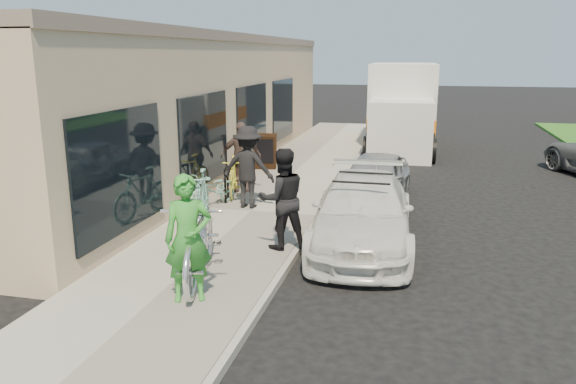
{
  "coord_description": "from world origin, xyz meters",
  "views": [
    {
      "loc": [
        1.69,
        -8.81,
        3.64
      ],
      "look_at": [
        -0.75,
        1.39,
        1.05
      ],
      "focal_mm": 35.0,
      "sensor_mm": 36.0,
      "label": 1
    }
  ],
  "objects_px": {
    "cruiser_bike_c": "(233,177)",
    "bystander_b": "(241,157)",
    "moving_truck": "(402,111)",
    "cruiser_bike_b": "(213,190)",
    "sedan_white": "(363,212)",
    "cruiser_bike_a": "(201,197)",
    "bike_rack": "(226,180)",
    "man_standing": "(282,199)",
    "sandwich_board": "(266,152)",
    "tandem_bike": "(200,238)",
    "bystander_a": "(248,167)",
    "sedan_silver": "(375,179)",
    "woman_rider": "(188,238)"
  },
  "relations": [
    {
      "from": "bystander_b",
      "to": "cruiser_bike_b",
      "type": "bearing_deg",
      "value": -108.71
    },
    {
      "from": "tandem_bike",
      "to": "woman_rider",
      "type": "distance_m",
      "value": 0.83
    },
    {
      "from": "tandem_bike",
      "to": "bystander_a",
      "type": "relative_size",
      "value": 1.34
    },
    {
      "from": "bike_rack",
      "to": "cruiser_bike_b",
      "type": "relative_size",
      "value": 0.53
    },
    {
      "from": "cruiser_bike_c",
      "to": "cruiser_bike_b",
      "type": "bearing_deg",
      "value": -110.79
    },
    {
      "from": "sedan_silver",
      "to": "bystander_b",
      "type": "bearing_deg",
      "value": -173.66
    },
    {
      "from": "sandwich_board",
      "to": "man_standing",
      "type": "xyz_separation_m",
      "value": [
        2.26,
        -6.93,
        0.38
      ]
    },
    {
      "from": "tandem_bike",
      "to": "bystander_b",
      "type": "xyz_separation_m",
      "value": [
        -1.22,
        5.78,
        0.23
      ]
    },
    {
      "from": "man_standing",
      "to": "tandem_bike",
      "type": "bearing_deg",
      "value": 32.39
    },
    {
      "from": "sedan_white",
      "to": "cruiser_bike_a",
      "type": "height_order",
      "value": "sedan_white"
    },
    {
      "from": "sedan_silver",
      "to": "moving_truck",
      "type": "relative_size",
      "value": 0.55
    },
    {
      "from": "bike_rack",
      "to": "man_standing",
      "type": "height_order",
      "value": "man_standing"
    },
    {
      "from": "man_standing",
      "to": "cruiser_bike_b",
      "type": "bearing_deg",
      "value": -76.6
    },
    {
      "from": "bike_rack",
      "to": "bystander_b",
      "type": "relative_size",
      "value": 0.45
    },
    {
      "from": "bike_rack",
      "to": "sandwich_board",
      "type": "relative_size",
      "value": 0.77
    },
    {
      "from": "cruiser_bike_b",
      "to": "bystander_b",
      "type": "bearing_deg",
      "value": 104.46
    },
    {
      "from": "sedan_white",
      "to": "man_standing",
      "type": "height_order",
      "value": "man_standing"
    },
    {
      "from": "cruiser_bike_b",
      "to": "bystander_b",
      "type": "distance_m",
      "value": 1.74
    },
    {
      "from": "cruiser_bike_c",
      "to": "bystander_a",
      "type": "relative_size",
      "value": 0.86
    },
    {
      "from": "sandwich_board",
      "to": "moving_truck",
      "type": "bearing_deg",
      "value": 47.83
    },
    {
      "from": "cruiser_bike_c",
      "to": "woman_rider",
      "type": "bearing_deg",
      "value": -92.09
    },
    {
      "from": "tandem_bike",
      "to": "cruiser_bike_a",
      "type": "bearing_deg",
      "value": 98.2
    },
    {
      "from": "sedan_white",
      "to": "tandem_bike",
      "type": "relative_size",
      "value": 1.85
    },
    {
      "from": "sandwich_board",
      "to": "bystander_b",
      "type": "relative_size",
      "value": 0.59
    },
    {
      "from": "moving_truck",
      "to": "cruiser_bike_a",
      "type": "xyz_separation_m",
      "value": [
        -3.66,
        -11.85,
        -0.75
      ]
    },
    {
      "from": "woman_rider",
      "to": "man_standing",
      "type": "height_order",
      "value": "same"
    },
    {
      "from": "woman_rider",
      "to": "cruiser_bike_c",
      "type": "bearing_deg",
      "value": 78.27
    },
    {
      "from": "cruiser_bike_b",
      "to": "sedan_white",
      "type": "bearing_deg",
      "value": -3.18
    },
    {
      "from": "moving_truck",
      "to": "cruiser_bike_b",
      "type": "xyz_separation_m",
      "value": [
        -3.86,
        -10.63,
        -0.89
      ]
    },
    {
      "from": "sedan_silver",
      "to": "cruiser_bike_a",
      "type": "bearing_deg",
      "value": -133.67
    },
    {
      "from": "cruiser_bike_a",
      "to": "moving_truck",
      "type": "bearing_deg",
      "value": 59.84
    },
    {
      "from": "sedan_silver",
      "to": "woman_rider",
      "type": "bearing_deg",
      "value": -102.06
    },
    {
      "from": "sandwich_board",
      "to": "cruiser_bike_a",
      "type": "bearing_deg",
      "value": -97.87
    },
    {
      "from": "cruiser_bike_c",
      "to": "bystander_b",
      "type": "xyz_separation_m",
      "value": [
        0.03,
        0.55,
        0.41
      ]
    },
    {
      "from": "sandwich_board",
      "to": "sedan_silver",
      "type": "xyz_separation_m",
      "value": [
        3.6,
        -2.81,
        -0.07
      ]
    },
    {
      "from": "moving_truck",
      "to": "man_standing",
      "type": "relative_size",
      "value": 3.61
    },
    {
      "from": "bike_rack",
      "to": "sedan_white",
      "type": "xyz_separation_m",
      "value": [
        3.54,
        -2.14,
        0.02
      ]
    },
    {
      "from": "sedan_silver",
      "to": "woman_rider",
      "type": "height_order",
      "value": "woman_rider"
    },
    {
      "from": "cruiser_bike_b",
      "to": "moving_truck",
      "type": "bearing_deg",
      "value": 89.46
    },
    {
      "from": "sedan_silver",
      "to": "cruiser_bike_a",
      "type": "relative_size",
      "value": 2.02
    },
    {
      "from": "sedan_white",
      "to": "woman_rider",
      "type": "xyz_separation_m",
      "value": [
        -2.14,
        -3.39,
        0.41
      ]
    },
    {
      "from": "sedan_silver",
      "to": "cruiser_bike_a",
      "type": "distance_m",
      "value": 4.49
    },
    {
      "from": "sandwich_board",
      "to": "tandem_bike",
      "type": "height_order",
      "value": "tandem_bike"
    },
    {
      "from": "tandem_bike",
      "to": "man_standing",
      "type": "height_order",
      "value": "man_standing"
    },
    {
      "from": "bystander_a",
      "to": "tandem_bike",
      "type": "bearing_deg",
      "value": 98.05
    },
    {
      "from": "bystander_a",
      "to": "bike_rack",
      "type": "bearing_deg",
      "value": -32.87
    },
    {
      "from": "bike_rack",
      "to": "sandwich_board",
      "type": "height_order",
      "value": "sandwich_board"
    },
    {
      "from": "cruiser_bike_c",
      "to": "bystander_a",
      "type": "height_order",
      "value": "bystander_a"
    },
    {
      "from": "moving_truck",
      "to": "bystander_a",
      "type": "relative_size",
      "value": 3.53
    },
    {
      "from": "sedan_silver",
      "to": "cruiser_bike_c",
      "type": "height_order",
      "value": "sedan_silver"
    }
  ]
}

